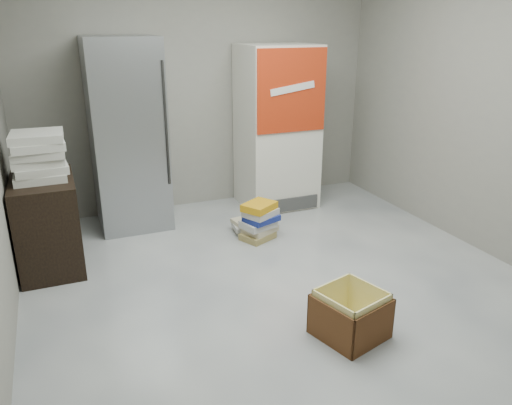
{
  "coord_description": "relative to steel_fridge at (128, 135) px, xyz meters",
  "views": [
    {
      "loc": [
        -1.58,
        -2.92,
        2.03
      ],
      "look_at": [
        -0.09,
        0.7,
        0.6
      ],
      "focal_mm": 35.0,
      "sensor_mm": 36.0,
      "label": 1
    }
  ],
  "objects": [
    {
      "name": "phonebook_stack_main",
      "position": [
        1.07,
        -0.88,
        -0.76
      ],
      "size": [
        0.41,
        0.38,
        0.38
      ],
      "rotation": [
        0.0,
        0.0,
        0.41
      ],
      "color": "#98854C",
      "rests_on": "ground"
    },
    {
      "name": "room_shell",
      "position": [
        0.9,
        -2.13,
        0.85
      ],
      "size": [
        4.04,
        5.04,
        2.82
      ],
      "color": "gray",
      "rests_on": "ground"
    },
    {
      "name": "cardboard_box",
      "position": [
        1.02,
        -2.6,
        -0.81
      ],
      "size": [
        0.51,
        0.51,
        0.33
      ],
      "rotation": [
        0.0,
        0.0,
        0.29
      ],
      "color": "yellow",
      "rests_on": "ground"
    },
    {
      "name": "wood_shelf",
      "position": [
        -0.83,
        -0.73,
        -0.55
      ],
      "size": [
        0.5,
        0.8,
        0.8
      ],
      "primitive_type": "cube",
      "color": "black",
      "rests_on": "ground"
    },
    {
      "name": "coke_cooler",
      "position": [
        1.65,
        -0.01,
        -0.05
      ],
      "size": [
        0.8,
        0.73,
        1.8
      ],
      "color": "silver",
      "rests_on": "ground"
    },
    {
      "name": "phonebook_stack_side",
      "position": [
        1.03,
        -0.68,
        -0.88
      ],
      "size": [
        0.33,
        0.28,
        0.13
      ],
      "rotation": [
        0.0,
        0.0,
        0.04
      ],
      "color": "#C5B693",
      "rests_on": "ground"
    },
    {
      "name": "steel_fridge",
      "position": [
        0.0,
        0.0,
        0.0
      ],
      "size": [
        0.7,
        0.72,
        1.9
      ],
      "color": "#ACAFB4",
      "rests_on": "ground"
    },
    {
      "name": "supply_box_stack",
      "position": [
        -0.82,
        -0.73,
        0.04
      ],
      "size": [
        0.44,
        0.45,
        0.39
      ],
      "color": "silver",
      "rests_on": "wood_shelf"
    },
    {
      "name": "ground",
      "position": [
        0.9,
        -2.13,
        -0.95
      ],
      "size": [
        5.0,
        5.0,
        0.0
      ],
      "primitive_type": "plane",
      "color": "beige",
      "rests_on": "ground"
    }
  ]
}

